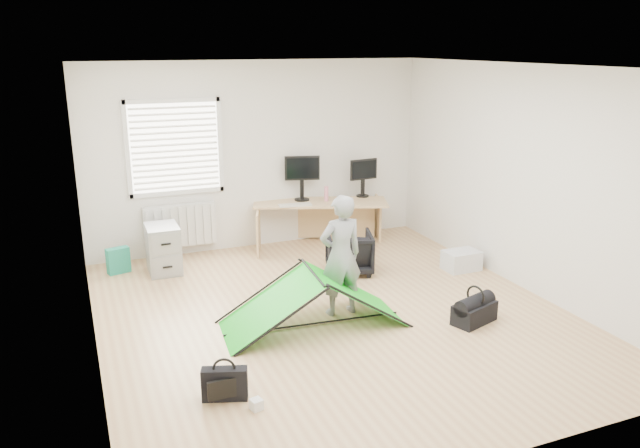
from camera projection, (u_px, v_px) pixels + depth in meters
name	position (u px, v px, depth m)	size (l,w,h in m)	color
ground	(334.00, 315.00, 6.97)	(5.50, 5.50, 0.00)	tan
back_wall	(259.00, 156.00, 9.04)	(5.00, 0.02, 2.70)	silver
window	(175.00, 147.00, 8.51)	(1.20, 0.06, 1.20)	silver
radiator	(180.00, 225.00, 8.78)	(1.00, 0.12, 0.60)	silver
desk	(320.00, 223.00, 9.30)	(1.96, 0.62, 0.67)	tan
filing_cabinet	(163.00, 249.00, 8.20)	(0.41, 0.54, 0.64)	#939598
monitor_left	(302.00, 184.00, 9.21)	(0.51, 0.11, 0.49)	black
monitor_right	(363.00, 183.00, 9.45)	(0.44, 0.10, 0.42)	black
keyboard	(295.00, 205.00, 8.97)	(0.47, 0.16, 0.02)	beige
thermos	(326.00, 194.00, 9.21)	(0.06, 0.06, 0.22)	#D4778B
office_chair	(349.00, 252.00, 8.20)	(0.58, 0.60, 0.55)	black
person	(341.00, 255.00, 6.83)	(0.50, 0.33, 1.37)	gray
kite	(313.00, 299.00, 6.64)	(1.94, 0.85, 0.60)	#11B317
storage_crate	(461.00, 260.00, 8.33)	(0.46, 0.32, 0.26)	silver
tote_bag	(118.00, 260.00, 8.19)	(0.29, 0.13, 0.34)	#1D896D
laptop_bag	(225.00, 384.00, 5.29)	(0.39, 0.12, 0.29)	black
white_box	(256.00, 404.00, 5.16)	(0.09, 0.09, 0.09)	silver
duffel_bag	(474.00, 313.00, 6.75)	(0.51, 0.26, 0.22)	black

